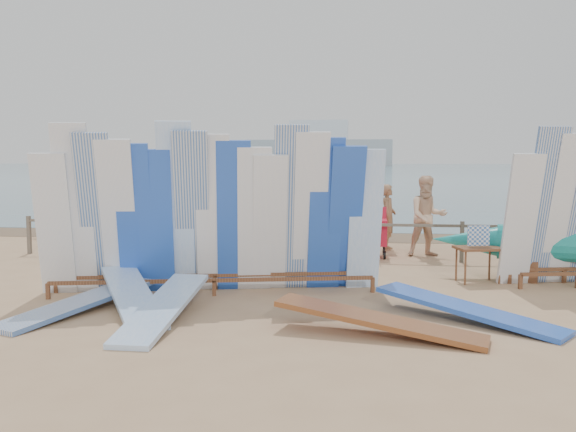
# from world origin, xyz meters

# --- Properties ---
(ground) EXTENTS (160.00, 160.00, 0.00)m
(ground) POSITION_xyz_m (0.00, 0.00, 0.00)
(ground) COLOR tan
(ground) RESTS_ON ground
(ocean) EXTENTS (320.00, 240.00, 0.02)m
(ocean) POSITION_xyz_m (0.00, 128.00, 0.00)
(ocean) COLOR slate
(ocean) RESTS_ON ground
(wet_sand_strip) EXTENTS (40.00, 2.60, 0.01)m
(wet_sand_strip) POSITION_xyz_m (0.00, 7.20, 0.00)
(wet_sand_strip) COLOR brown
(wet_sand_strip) RESTS_ON ground
(distant_ship) EXTENTS (45.00, 8.00, 14.00)m
(distant_ship) POSITION_xyz_m (-12.00, 180.00, 5.31)
(distant_ship) COLOR #999EA3
(distant_ship) RESTS_ON ocean
(fence) EXTENTS (12.08, 0.08, 0.90)m
(fence) POSITION_xyz_m (0.00, 3.00, 0.63)
(fence) COLOR #695E4F
(fence) RESTS_ON ground
(main_surfboard_rack) EXTENTS (5.71, 1.83, 2.85)m
(main_surfboard_rack) POSITION_xyz_m (-0.62, -0.60, 1.27)
(main_surfboard_rack) COLOR brown
(main_surfboard_rack) RESTS_ON ground
(side_surfboard_rack) EXTENTS (2.51, 1.08, 2.80)m
(side_surfboard_rack) POSITION_xyz_m (5.53, 0.75, 1.25)
(side_surfboard_rack) COLOR brown
(side_surfboard_rack) RESTS_ON ground
(vendor_table) EXTENTS (0.90, 0.73, 1.04)m
(vendor_table) POSITION_xyz_m (3.95, 0.85, 0.35)
(vendor_table) COLOR brown
(vendor_table) RESTS_ON ground
(flat_board_d) EXTENTS (2.52, 2.02, 0.33)m
(flat_board_d) POSITION_xyz_m (3.32, -1.92, 0.00)
(flat_board_d) COLOR blue
(flat_board_d) RESTS_ON ground
(flat_board_b) EXTENTS (0.59, 2.69, 0.41)m
(flat_board_b) POSITION_xyz_m (-0.88, -2.44, 0.00)
(flat_board_b) COLOR #98C2F3
(flat_board_b) RESTS_ON ground
(flat_board_a) EXTENTS (1.86, 2.59, 0.44)m
(flat_board_a) POSITION_xyz_m (-1.57, -1.86, 0.00)
(flat_board_a) COLOR #98C2F3
(flat_board_a) RESTS_ON ground
(flat_board_e) EXTENTS (1.53, 2.71, 0.27)m
(flat_board_e) POSITION_xyz_m (-2.28, -2.08, 0.00)
(flat_board_e) COLOR silver
(flat_board_e) RESTS_ON ground
(flat_board_c) EXTENTS (2.74, 1.20, 0.39)m
(flat_board_c) POSITION_xyz_m (2.08, -2.77, 0.00)
(flat_board_c) COLOR brown
(flat_board_c) RESTS_ON ground
(beach_chair_left) EXTENTS (0.53, 0.54, 0.77)m
(beach_chair_left) POSITION_xyz_m (0.49, 3.83, 0.23)
(beach_chair_left) COLOR #B31327
(beach_chair_left) RESTS_ON ground
(beach_chair_right) EXTENTS (0.76, 0.77, 0.88)m
(beach_chair_right) POSITION_xyz_m (1.85, 4.27, 0.26)
(beach_chair_right) COLOR #B31327
(beach_chair_right) RESTS_ON ground
(stroller) EXTENTS (0.57, 0.82, 1.13)m
(stroller) POSITION_xyz_m (2.16, 3.55, 0.45)
(stroller) COLOR #B31327
(stroller) RESTS_ON ground
(beachgoer_extra_1) EXTENTS (0.90, 0.99, 1.60)m
(beachgoer_extra_1) POSITION_xyz_m (-7.24, 6.35, 0.80)
(beachgoer_extra_1) COLOR #8C6042
(beachgoer_extra_1) RESTS_ON ground
(beachgoer_2) EXTENTS (0.86, 0.86, 1.70)m
(beachgoer_2) POSITION_xyz_m (-3.01, 5.09, 0.85)
(beachgoer_2) COLOR beige
(beachgoer_2) RESTS_ON ground
(beachgoer_10) EXTENTS (0.64, 0.98, 1.55)m
(beachgoer_10) POSITION_xyz_m (5.73, 4.55, 0.77)
(beachgoer_10) COLOR #8C6042
(beachgoer_10) RESTS_ON ground
(beachgoer_1) EXTENTS (0.62, 0.61, 1.53)m
(beachgoer_1) POSITION_xyz_m (-2.96, 4.29, 0.77)
(beachgoer_1) COLOR #8C6042
(beachgoer_1) RESTS_ON ground
(beachgoer_11) EXTENTS (1.51, 1.12, 1.58)m
(beachgoer_11) POSITION_xyz_m (-5.65, 6.09, 0.79)
(beachgoer_11) COLOR beige
(beachgoer_11) RESTS_ON ground
(beachgoer_8) EXTENTS (0.97, 0.60, 1.86)m
(beachgoer_8) POSITION_xyz_m (3.34, 3.79, 0.93)
(beachgoer_8) COLOR beige
(beachgoer_8) RESTS_ON ground
(beachgoer_7) EXTENTS (0.42, 0.64, 1.62)m
(beachgoer_7) POSITION_xyz_m (2.47, 4.66, 0.81)
(beachgoer_7) COLOR #8C6042
(beachgoer_7) RESTS_ON ground
(beachgoer_4) EXTENTS (0.98, 0.88, 1.59)m
(beachgoer_4) POSITION_xyz_m (-0.75, 5.29, 0.79)
(beachgoer_4) COLOR #8C6042
(beachgoer_4) RESTS_ON ground
(beachgoer_5) EXTENTS (1.54, 1.45, 1.72)m
(beachgoer_5) POSITION_xyz_m (-0.26, 7.23, 0.86)
(beachgoer_5) COLOR beige
(beachgoer_5) RESTS_ON ground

